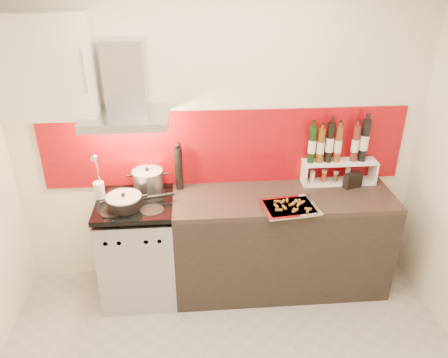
{
  "coord_description": "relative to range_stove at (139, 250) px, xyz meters",
  "views": [
    {
      "loc": [
        -0.24,
        -1.94,
        2.62
      ],
      "look_at": [
        0.0,
        0.95,
        1.15
      ],
      "focal_mm": 35.0,
      "sensor_mm": 36.0,
      "label": 1
    }
  ],
  "objects": [
    {
      "name": "back_wall",
      "position": [
        0.7,
        0.3,
        0.86
      ],
      "size": [
        3.4,
        0.02,
        2.6
      ],
      "primitive_type": "cube",
      "color": "silver",
      "rests_on": "ground"
    },
    {
      "name": "backsplash",
      "position": [
        0.75,
        0.29,
        0.78
      ],
      "size": [
        3.0,
        0.02,
        0.64
      ],
      "primitive_type": "cube",
      "color": "maroon",
      "rests_on": "back_wall"
    },
    {
      "name": "range_stove",
      "position": [
        0.0,
        0.0,
        0.0
      ],
      "size": [
        0.6,
        0.6,
        0.91
      ],
      "color": "#B7B7BA",
      "rests_on": "ground"
    },
    {
      "name": "counter",
      "position": [
        1.2,
        0.0,
        0.01
      ],
      "size": [
        1.8,
        0.6,
        0.9
      ],
      "color": "black",
      "rests_on": "ground"
    },
    {
      "name": "range_hood",
      "position": [
        0.0,
        0.14,
        1.3
      ],
      "size": [
        0.62,
        0.5,
        0.61
      ],
      "color": "#B7B7BA",
      "rests_on": "back_wall"
    },
    {
      "name": "upper_cabinet",
      "position": [
        -0.55,
        0.13,
        1.51
      ],
      "size": [
        0.7,
        0.35,
        0.72
      ],
      "primitive_type": "cube",
      "color": "silver",
      "rests_on": "back_wall"
    },
    {
      "name": "stock_pot",
      "position": [
        0.1,
        0.17,
        0.56
      ],
      "size": [
        0.25,
        0.25,
        0.21
      ],
      "color": "#B7B7BA",
      "rests_on": "range_stove"
    },
    {
      "name": "saute_pan",
      "position": [
        -0.06,
        -0.09,
        0.52
      ],
      "size": [
        0.52,
        0.27,
        0.13
      ],
      "color": "black",
      "rests_on": "range_stove"
    },
    {
      "name": "utensil_jar",
      "position": [
        -0.27,
        0.07,
        0.58
      ],
      "size": [
        0.09,
        0.13,
        0.41
      ],
      "color": "silver",
      "rests_on": "range_stove"
    },
    {
      "name": "pepper_mill",
      "position": [
        0.36,
        0.21,
        0.66
      ],
      "size": [
        0.06,
        0.06,
        0.41
      ],
      "color": "black",
      "rests_on": "counter"
    },
    {
      "name": "step_shelf",
      "position": [
        1.68,
        0.21,
        0.72
      ],
      "size": [
        0.62,
        0.17,
        0.56
      ],
      "color": "white",
      "rests_on": "counter"
    },
    {
      "name": "caddy_box",
      "position": [
        1.8,
        0.11,
        0.52
      ],
      "size": [
        0.16,
        0.11,
        0.13
      ],
      "primitive_type": "cube",
      "rotation": [
        0.0,
        0.0,
        0.32
      ],
      "color": "black",
      "rests_on": "counter"
    },
    {
      "name": "baking_tray",
      "position": [
        1.2,
        -0.2,
        0.47
      ],
      "size": [
        0.45,
        0.37,
        0.03
      ],
      "color": "silver",
      "rests_on": "counter"
    }
  ]
}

